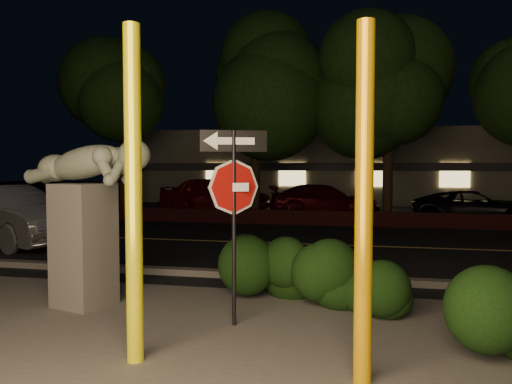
% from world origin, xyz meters
% --- Properties ---
extents(ground, '(90.00, 90.00, 0.00)m').
position_xyz_m(ground, '(0.00, 10.00, 0.00)').
color(ground, black).
rests_on(ground, ground).
extents(patio, '(14.00, 6.00, 0.02)m').
position_xyz_m(patio, '(0.00, -1.00, 0.01)').
color(patio, '#4C4944').
rests_on(patio, ground).
extents(road, '(80.00, 8.00, 0.01)m').
position_xyz_m(road, '(0.00, 7.00, 0.01)').
color(road, black).
rests_on(road, ground).
extents(lane_marking, '(80.00, 0.12, 0.00)m').
position_xyz_m(lane_marking, '(0.00, 7.00, 0.02)').
color(lane_marking, '#B09946').
rests_on(lane_marking, road).
extents(curb, '(80.00, 0.25, 0.12)m').
position_xyz_m(curb, '(0.00, 2.90, 0.06)').
color(curb, '#4C4944').
rests_on(curb, ground).
extents(brick_wall, '(40.00, 0.35, 0.50)m').
position_xyz_m(brick_wall, '(0.00, 11.30, 0.25)').
color(brick_wall, '#411515').
rests_on(brick_wall, ground).
extents(parking_lot, '(40.00, 12.00, 0.01)m').
position_xyz_m(parking_lot, '(0.00, 17.00, 0.01)').
color(parking_lot, black).
rests_on(parking_lot, ground).
extents(building, '(22.00, 10.20, 4.00)m').
position_xyz_m(building, '(0.00, 24.99, 2.00)').
color(building, '#676352').
rests_on(building, ground).
extents(tree_far_a, '(4.60, 4.60, 7.43)m').
position_xyz_m(tree_far_a, '(-8.00, 13.00, 5.34)').
color(tree_far_a, black).
rests_on(tree_far_a, ground).
extents(tree_far_b, '(5.20, 5.20, 8.41)m').
position_xyz_m(tree_far_b, '(-2.50, 13.20, 6.05)').
color(tree_far_b, black).
rests_on(tree_far_b, ground).
extents(tree_far_c, '(4.80, 4.80, 7.84)m').
position_xyz_m(tree_far_c, '(2.50, 12.80, 5.66)').
color(tree_far_c, black).
rests_on(tree_far_c, ground).
extents(yellow_pole_left, '(0.17, 0.17, 3.48)m').
position_xyz_m(yellow_pole_left, '(-0.66, -1.16, 1.74)').
color(yellow_pole_left, '#FFF512').
rests_on(yellow_pole_left, ground).
extents(yellow_pole_right, '(0.17, 0.17, 3.36)m').
position_xyz_m(yellow_pole_right, '(1.65, -1.21, 1.68)').
color(yellow_pole_right, '#FFB308').
rests_on(yellow_pole_right, ground).
extents(signpost, '(0.79, 0.34, 2.49)m').
position_xyz_m(signpost, '(0.05, 0.19, 1.77)').
color(signpost, black).
rests_on(signpost, ground).
extents(sculpture, '(2.24, 1.15, 2.40)m').
position_xyz_m(sculpture, '(-2.27, 0.60, 1.48)').
color(sculpture, '#4C4944').
rests_on(sculpture, ground).
extents(hedge_center, '(2.17, 1.28, 1.07)m').
position_xyz_m(hedge_center, '(0.53, 1.79, 0.53)').
color(hedge_center, black).
rests_on(hedge_center, ground).
extents(hedge_right, '(1.79, 1.33, 1.05)m').
position_xyz_m(hedge_right, '(1.53, 1.11, 0.52)').
color(hedge_right, black).
rests_on(hedge_right, ground).
extents(silver_sedan, '(4.95, 3.08, 1.54)m').
position_xyz_m(silver_sedan, '(-7.37, 5.23, 0.77)').
color(silver_sedan, '#B2B1B6').
rests_on(silver_sedan, ground).
extents(parked_car_red, '(4.77, 2.02, 1.61)m').
position_xyz_m(parked_car_red, '(-4.49, 14.50, 0.80)').
color(parked_car_red, maroon).
rests_on(parked_car_red, ground).
extents(parked_car_darkred, '(4.77, 2.83, 1.30)m').
position_xyz_m(parked_car_darkred, '(0.11, 14.35, 0.65)').
color(parked_car_darkred, '#45070D').
rests_on(parked_car_darkred, ground).
extents(parked_car_dark, '(4.40, 2.40, 1.17)m').
position_xyz_m(parked_car_dark, '(5.48, 13.02, 0.59)').
color(parked_car_dark, black).
rests_on(parked_car_dark, ground).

